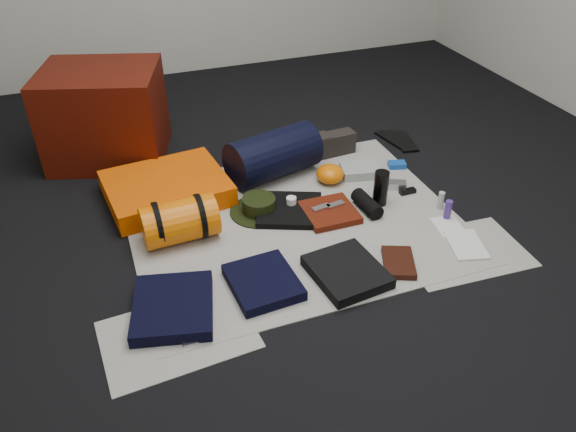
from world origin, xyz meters
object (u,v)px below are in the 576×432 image
object	(u,v)px
red_cabinet	(105,115)
stuff_sack	(180,221)
navy_duffel	(273,155)
water_bottle	(381,188)
paperback_book	(399,262)
sleeping_pad	(167,188)
compact_camera	(397,185)

from	to	relation	value
red_cabinet	stuff_sack	xyz separation A→B (m)	(0.22, -0.97, -0.16)
navy_duffel	water_bottle	world-z (taller)	navy_duffel
paperback_book	navy_duffel	bearing A→B (deg)	128.53
red_cabinet	water_bottle	bearing A→B (deg)	-22.00
sleeping_pad	stuff_sack	distance (m)	0.39
sleeping_pad	red_cabinet	bearing A→B (deg)	111.04
water_bottle	navy_duffel	bearing A→B (deg)	132.51
red_cabinet	navy_duffel	distance (m)	1.01
stuff_sack	paperback_book	xyz separation A→B (m)	(0.88, -0.54, -0.09)
compact_camera	paperback_book	size ratio (longest dim) A/B	0.47
paperback_book	red_cabinet	bearing A→B (deg)	148.62
stuff_sack	navy_duffel	xyz separation A→B (m)	(0.61, 0.40, 0.03)
red_cabinet	sleeping_pad	world-z (taller)	red_cabinet
red_cabinet	paperback_book	xyz separation A→B (m)	(1.10, -1.51, -0.25)
sleeping_pad	paperback_book	distance (m)	1.27
sleeping_pad	water_bottle	xyz separation A→B (m)	(1.03, -0.45, 0.04)
sleeping_pad	navy_duffel	bearing A→B (deg)	1.52
water_bottle	compact_camera	size ratio (longest dim) A/B	1.90
red_cabinet	water_bottle	xyz separation A→B (m)	(1.25, -1.03, -0.17)
water_bottle	compact_camera	world-z (taller)	water_bottle
red_cabinet	navy_duffel	size ratio (longest dim) A/B	1.27
red_cabinet	compact_camera	world-z (taller)	red_cabinet
stuff_sack	red_cabinet	bearing A→B (deg)	102.75
sleeping_pad	stuff_sack	bearing A→B (deg)	-90.64
compact_camera	navy_duffel	bearing A→B (deg)	175.97
sleeping_pad	navy_duffel	xyz separation A→B (m)	(0.60, 0.02, 0.08)
compact_camera	sleeping_pad	bearing A→B (deg)	-168.46
sleeping_pad	navy_duffel	world-z (taller)	navy_duffel
stuff_sack	navy_duffel	bearing A→B (deg)	33.63
red_cabinet	water_bottle	world-z (taller)	red_cabinet
stuff_sack	water_bottle	bearing A→B (deg)	-3.34
navy_duffel	compact_camera	xyz separation A→B (m)	(0.59, -0.36, -0.11)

